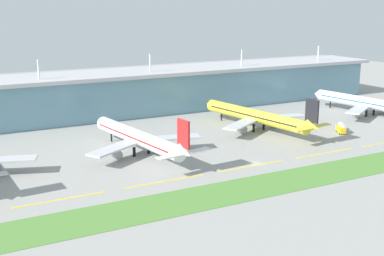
# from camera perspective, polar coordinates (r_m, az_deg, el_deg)

# --- Properties ---
(ground_plane) EXTENTS (600.00, 600.00, 0.00)m
(ground_plane) POSITION_cam_1_polar(r_m,az_deg,el_deg) (183.11, 7.20, -4.01)
(ground_plane) COLOR gray
(terminal_building) EXTENTS (288.00, 34.00, 31.27)m
(terminal_building) POSITION_cam_1_polar(r_m,az_deg,el_deg) (267.13, -5.19, 4.21)
(terminal_building) COLOR #6693A8
(terminal_building) RESTS_ON ground
(airliner_near_middle) EXTENTS (48.22, 67.49, 18.90)m
(airliner_near_middle) POSITION_cam_1_polar(r_m,az_deg,el_deg) (191.95, -6.03, -1.13)
(airliner_near_middle) COLOR white
(airliner_near_middle) RESTS_ON ground
(airliner_far_middle) EXTENTS (48.12, 71.62, 18.90)m
(airliner_far_middle) POSITION_cam_1_polar(r_m,az_deg,el_deg) (229.67, 7.38, 1.33)
(airliner_far_middle) COLOR yellow
(airliner_far_middle) RESTS_ON ground
(airliner_farthest) EXTENTS (48.25, 70.17, 18.90)m
(airliner_farthest) POSITION_cam_1_polar(r_m,az_deg,el_deg) (274.04, 19.42, 2.68)
(airliner_farthest) COLOR white
(airliner_farthest) RESTS_ON ground
(taxiway_stripe_west) EXTENTS (28.00, 0.70, 0.04)m
(taxiway_stripe_west) POSITION_cam_1_polar(r_m,az_deg,el_deg) (153.90, -14.82, -7.90)
(taxiway_stripe_west) COLOR yellow
(taxiway_stripe_west) RESTS_ON ground
(taxiway_stripe_mid_west) EXTENTS (28.00, 0.70, 0.04)m
(taxiway_stripe_mid_west) POSITION_cam_1_polar(r_m,az_deg,el_deg) (163.89, -3.13, -6.08)
(taxiway_stripe_mid_west) COLOR yellow
(taxiway_stripe_mid_west) RESTS_ON ground
(taxiway_stripe_centre) EXTENTS (28.00, 0.70, 0.04)m
(taxiway_stripe_centre) POSITION_cam_1_polar(r_m,az_deg,el_deg) (179.85, 6.79, -4.32)
(taxiway_stripe_centre) COLOR yellow
(taxiway_stripe_centre) RESTS_ON ground
(taxiway_stripe_mid_east) EXTENTS (28.00, 0.70, 0.04)m
(taxiway_stripe_mid_east) POSITION_cam_1_polar(r_m,az_deg,el_deg) (200.36, 14.85, -2.80)
(taxiway_stripe_mid_east) COLOR yellow
(taxiway_stripe_mid_east) RESTS_ON ground
(grass_verge) EXTENTS (300.00, 18.00, 0.10)m
(grass_verge) POSITION_cam_1_polar(r_m,az_deg,el_deg) (167.85, 11.15, -5.83)
(grass_verge) COLOR #518438
(grass_verge) RESTS_ON ground
(baggage_cart) EXTENTS (3.41, 4.02, 2.48)m
(baggage_cart) POSITION_cam_1_polar(r_m,az_deg,el_deg) (239.29, 16.72, 0.08)
(baggage_cart) COLOR silver
(baggage_cart) RESTS_ON ground
(fuel_truck) EXTENTS (5.53, 7.61, 4.95)m
(fuel_truck) POSITION_cam_1_polar(r_m,az_deg,el_deg) (232.85, 16.60, -0.03)
(fuel_truck) COLOR gold
(fuel_truck) RESTS_ON ground
(safety_cone_left_wingtip) EXTENTS (0.56, 0.56, 0.70)m
(safety_cone_left_wingtip) POSITION_cam_1_polar(r_m,az_deg,el_deg) (220.76, 14.52, -1.15)
(safety_cone_left_wingtip) COLOR orange
(safety_cone_left_wingtip) RESTS_ON ground
(safety_cone_nose_front) EXTENTS (0.56, 0.56, 0.70)m
(safety_cone_nose_front) POSITION_cam_1_polar(r_m,az_deg,el_deg) (232.91, 13.83, -0.33)
(safety_cone_nose_front) COLOR orange
(safety_cone_nose_front) RESTS_ON ground
(safety_cone_right_wingtip) EXTENTS (0.56, 0.56, 0.70)m
(safety_cone_right_wingtip) POSITION_cam_1_polar(r_m,az_deg,el_deg) (206.66, 5.69, -1.79)
(safety_cone_right_wingtip) COLOR orange
(safety_cone_right_wingtip) RESTS_ON ground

